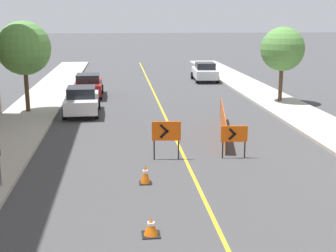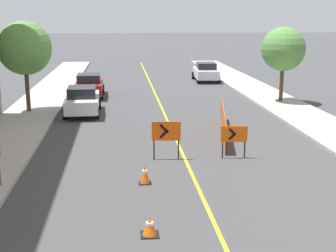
# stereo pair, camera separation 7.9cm
# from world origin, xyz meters

# --- Properties ---
(lane_stripe) EXTENTS (0.12, 55.15, 0.01)m
(lane_stripe) POSITION_xyz_m (0.00, 27.58, 0.00)
(lane_stripe) COLOR gold
(lane_stripe) RESTS_ON ground_plane
(sidewalk_left) EXTENTS (3.06, 55.15, 0.15)m
(sidewalk_left) POSITION_xyz_m (-7.55, 27.58, 0.08)
(sidewalk_left) COLOR #ADA89E
(sidewalk_left) RESTS_ON ground_plane
(sidewalk_right) EXTENTS (3.06, 55.15, 0.15)m
(sidewalk_right) POSITION_xyz_m (7.55, 27.58, 0.08)
(sidewalk_right) COLOR #ADA89E
(sidewalk_right) RESTS_ON ground_plane
(traffic_cone_third) EXTENTS (0.47, 0.47, 0.50)m
(traffic_cone_third) POSITION_xyz_m (-1.79, 10.30, 0.25)
(traffic_cone_third) COLOR black
(traffic_cone_third) RESTS_ON ground_plane
(traffic_cone_fourth) EXTENTS (0.41, 0.41, 0.65)m
(traffic_cone_fourth) POSITION_xyz_m (-1.71, 14.12, 0.32)
(traffic_cone_fourth) COLOR black
(traffic_cone_fourth) RESTS_ON ground_plane
(arrow_barricade_primary) EXTENTS (1.12, 0.16, 1.52)m
(arrow_barricade_primary) POSITION_xyz_m (-0.74, 16.72, 1.08)
(arrow_barricade_primary) COLOR #EF560C
(arrow_barricade_primary) RESTS_ON ground_plane
(arrow_barricade_secondary) EXTENTS (1.05, 0.15, 1.30)m
(arrow_barricade_secondary) POSITION_xyz_m (1.92, 16.62, 0.92)
(arrow_barricade_secondary) COLOR #EF560C
(arrow_barricade_secondary) RESTS_ON ground_plane
(safety_mesh_fence) EXTENTS (1.27, 6.64, 1.23)m
(safety_mesh_fence) POSITION_xyz_m (2.30, 20.25, 0.62)
(safety_mesh_fence) COLOR #EF560C
(safety_mesh_fence) RESTS_ON ground_plane
(parked_car_curb_near) EXTENTS (1.95, 4.35, 1.59)m
(parked_car_curb_near) POSITION_xyz_m (-4.62, 25.72, 0.80)
(parked_car_curb_near) COLOR silver
(parked_car_curb_near) RESTS_ON ground_plane
(parked_car_curb_mid) EXTENTS (1.94, 4.33, 1.59)m
(parked_car_curb_mid) POSITION_xyz_m (-4.61, 31.60, 0.80)
(parked_car_curb_mid) COLOR maroon
(parked_car_curb_mid) RESTS_ON ground_plane
(parked_car_curb_far) EXTENTS (2.03, 4.39, 1.59)m
(parked_car_curb_far) POSITION_xyz_m (4.79, 38.61, 0.80)
(parked_car_curb_far) COLOR silver
(parked_car_curb_far) RESTS_ON ground_plane
(street_tree_left_near) EXTENTS (2.99, 2.99, 5.06)m
(street_tree_left_near) POSITION_xyz_m (-7.71, 26.16, 3.71)
(street_tree_left_near) COLOR #4C3823
(street_tree_left_near) RESTS_ON sidewalk_left
(street_tree_right_near) EXTENTS (2.74, 2.74, 4.66)m
(street_tree_right_near) POSITION_xyz_m (7.71, 27.88, 3.43)
(street_tree_right_near) COLOR #4C3823
(street_tree_right_near) RESTS_ON sidewalk_right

